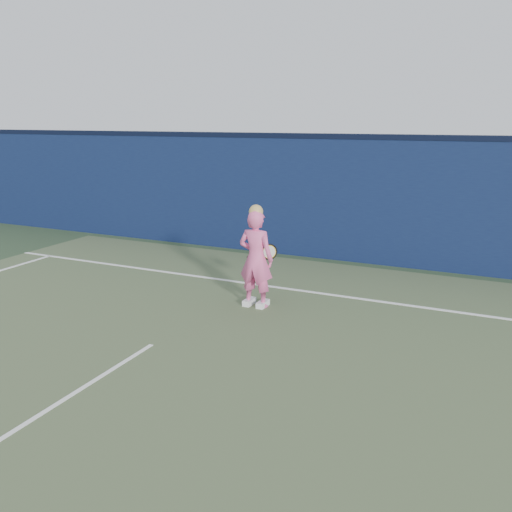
% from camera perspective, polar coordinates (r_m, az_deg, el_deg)
% --- Properties ---
extents(ground, '(80.00, 80.00, 0.00)m').
position_cam_1_polar(ground, '(6.66, -16.04, -12.19)').
color(ground, '#293B24').
rests_on(ground, ground).
extents(backstop_wall, '(24.00, 0.40, 2.50)m').
position_cam_1_polar(backstop_wall, '(11.77, 4.55, 6.17)').
color(backstop_wall, '#0D173C').
rests_on(backstop_wall, ground).
extents(wall_cap, '(24.00, 0.42, 0.10)m').
position_cam_1_polar(wall_cap, '(11.65, 4.68, 12.51)').
color(wall_cap, black).
rests_on(wall_cap, backstop_wall).
extents(player, '(0.57, 0.38, 1.63)m').
position_cam_1_polar(player, '(8.44, 0.00, -0.26)').
color(player, '#EC5C99').
rests_on(player, ground).
extents(racket, '(0.48, 0.24, 0.27)m').
position_cam_1_polar(racket, '(8.89, 1.24, 0.40)').
color(racket, black).
rests_on(racket, ground).
extents(court_lines, '(11.00, 12.04, 0.01)m').
position_cam_1_polar(court_lines, '(6.44, -17.99, -13.19)').
color(court_lines, white).
rests_on(court_lines, court_surface).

